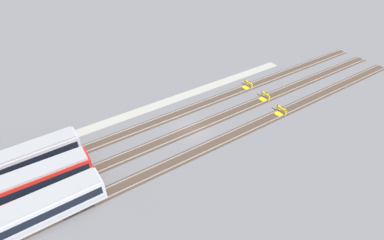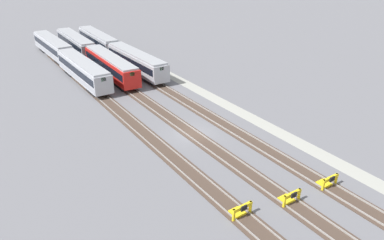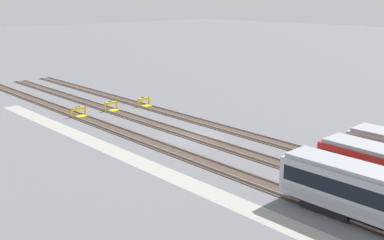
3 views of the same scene
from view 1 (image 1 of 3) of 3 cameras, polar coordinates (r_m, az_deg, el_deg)
ground_plane at (r=46.47m, az=-0.06°, el=-1.79°), size 400.00×400.00×0.00m
service_walkway at (r=52.62m, az=-5.37°, el=3.28°), size 54.00×2.00×0.01m
rail_track_nearest at (r=49.58m, az=-3.02°, el=1.08°), size 90.00×2.24×0.21m
rail_track_near_inner at (r=46.44m, az=-0.06°, el=-1.75°), size 90.00×2.24×0.21m
rail_track_middle at (r=43.58m, az=3.32°, el=-4.96°), size 90.00×2.24×0.21m
subway_car_front_row_leftmost at (r=44.42m, az=-31.85°, el=-7.47°), size 18.04×3.12×3.70m
subway_car_front_row_left_inner at (r=40.94m, az=-31.08°, el=-11.40°), size 18.05×3.17×3.70m
subway_car_back_row_leftmost at (r=37.64m, az=-30.12°, el=-16.12°), size 18.03×3.06×3.70m
bumper_stop_nearest_track at (r=57.38m, az=10.49°, el=6.52°), size 1.35×2.00×1.22m
bumper_stop_near_inner_track at (r=54.57m, az=13.59°, el=4.31°), size 1.36×2.01×1.22m
bumper_stop_middle_track at (r=51.52m, az=16.44°, el=1.60°), size 1.38×2.01×1.22m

